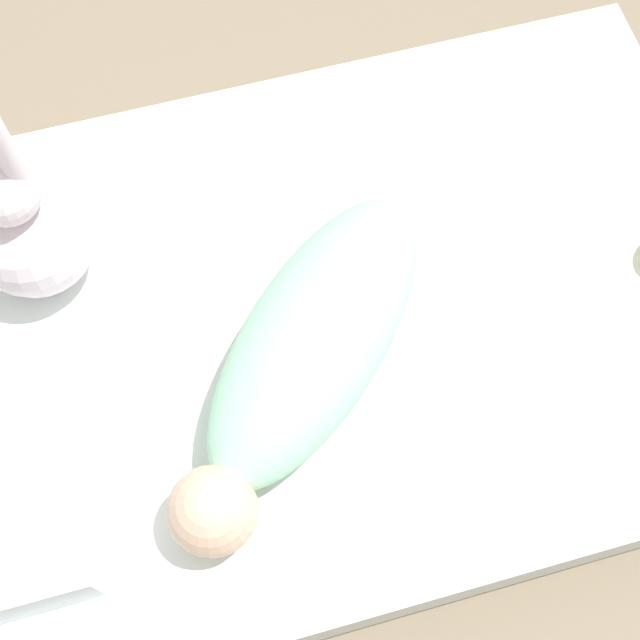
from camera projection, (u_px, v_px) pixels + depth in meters
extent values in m
plane|color=#7A6B56|center=(323.00, 349.00, 1.55)|extent=(12.00, 12.00, 0.00)
cube|color=white|center=(323.00, 332.00, 1.47)|extent=(1.38, 0.92, 0.16)
ellipsoid|color=#99D6B2|center=(317.00, 336.00, 1.30)|extent=(0.50, 0.51, 0.15)
sphere|color=#DBB293|center=(213.00, 511.00, 1.21)|extent=(0.13, 0.13, 0.13)
sphere|color=silver|center=(32.00, 236.00, 1.34)|extent=(0.19, 0.19, 0.19)
sphere|color=silver|center=(4.00, 191.00, 1.23)|extent=(0.10, 0.10, 0.10)
cylinder|color=silver|center=(4.00, 149.00, 1.15)|extent=(0.03, 0.03, 0.12)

